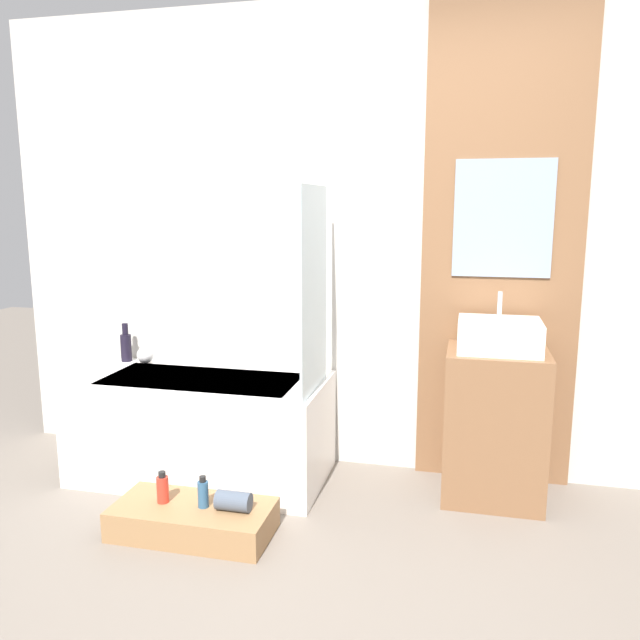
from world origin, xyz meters
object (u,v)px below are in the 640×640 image
at_px(bathtub, 203,427).
at_px(vase_round_light, 145,355).
at_px(vase_tall_dark, 126,346).
at_px(bottle_soap_primary, 163,488).
at_px(wooden_step_bench, 193,519).
at_px(sink, 499,335).
at_px(bottle_soap_secondary, 203,493).

height_order(bathtub, vase_round_light, vase_round_light).
height_order(vase_tall_dark, bottle_soap_primary, vase_tall_dark).
bearing_deg(wooden_step_bench, bathtub, 109.22).
distance_m(wooden_step_bench, sink, 1.74).
bearing_deg(bottle_soap_primary, wooden_step_bench, 0.00).
xyz_separation_m(bathtub, bottle_soap_secondary, (0.27, -0.61, -0.08)).
bearing_deg(wooden_step_bench, bottle_soap_secondary, 0.00).
bearing_deg(bottle_soap_secondary, bottle_soap_primary, 180.00).
xyz_separation_m(wooden_step_bench, bottle_soap_primary, (-0.15, 0.00, 0.14)).
height_order(vase_round_light, bottle_soap_primary, vase_round_light).
height_order(wooden_step_bench, sink, sink).
bearing_deg(vase_round_light, bathtub, -27.26).
bearing_deg(vase_round_light, sink, -3.86).
bearing_deg(bathtub, wooden_step_bench, -70.78).
xyz_separation_m(vase_round_light, bottle_soap_primary, (0.54, -0.86, -0.41)).
height_order(bottle_soap_primary, bottle_soap_secondary, bottle_soap_primary).
relative_size(wooden_step_bench, vase_tall_dark, 3.13).
distance_m(vase_tall_dark, bottle_soap_primary, 1.19).
bearing_deg(vase_tall_dark, vase_round_light, -7.45).
height_order(wooden_step_bench, vase_round_light, vase_round_light).
distance_m(vase_round_light, bottle_soap_secondary, 1.20).
xyz_separation_m(bathtub, vase_round_light, (-0.47, 0.24, 0.33)).
xyz_separation_m(bathtub, sink, (1.58, 0.10, 0.58)).
height_order(wooden_step_bench, bottle_soap_primary, bottle_soap_primary).
bearing_deg(sink, vase_round_light, 176.14).
bearing_deg(vase_tall_dark, bathtub, -23.17).
xyz_separation_m(bathtub, wooden_step_bench, (0.21, -0.61, -0.21)).
relative_size(bathtub, bottle_soap_secondary, 9.22).
distance_m(wooden_step_bench, vase_round_light, 1.22).
bearing_deg(bathtub, vase_round_light, 152.74).
relative_size(bathtub, vase_tall_dark, 5.85).
bearing_deg(bathtub, bottle_soap_secondary, -66.29).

